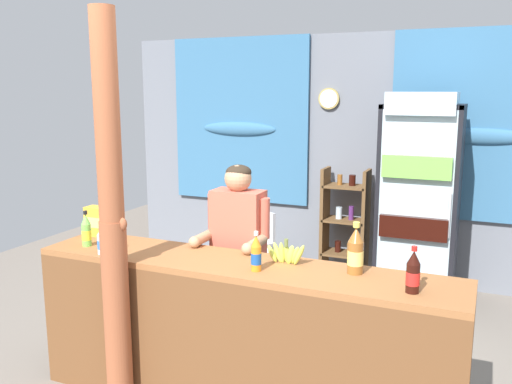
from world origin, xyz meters
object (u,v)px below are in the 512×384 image
object	(u,v)px
snack_box_choco_powder	(100,221)
soda_bottle_cola	(413,273)
soda_bottle_lime_soda	(86,231)
shopkeeper	(238,244)
timber_post	(113,229)
soda_bottle_water	(103,241)
plastic_lawn_chair	(250,248)
soda_bottle_orange_soda	(256,254)
banana_bunch	(286,254)
soda_bottle_iced_tea	(356,252)
drink_fridge	(419,191)
stall_counter	(233,327)
bottle_shelf_rack	(345,224)

from	to	relation	value
snack_box_choco_powder	soda_bottle_cola	bearing A→B (deg)	-6.54
soda_bottle_lime_soda	shopkeeper	bearing A→B (deg)	30.30
timber_post	soda_bottle_water	distance (m)	0.31
timber_post	snack_box_choco_powder	world-z (taller)	timber_post
soda_bottle_lime_soda	soda_bottle_water	distance (m)	0.24
plastic_lawn_chair	snack_box_choco_powder	size ratio (longest dim) A/B	3.99
timber_post	soda_bottle_lime_soda	size ratio (longest dim) A/B	10.09
soda_bottle_orange_soda	banana_bunch	size ratio (longest dim) A/B	0.92
plastic_lawn_chair	soda_bottle_iced_tea	distance (m)	2.28
snack_box_choco_powder	banana_bunch	size ratio (longest dim) A/B	0.82
shopkeeper	snack_box_choco_powder	world-z (taller)	shopkeeper
timber_post	plastic_lawn_chair	xyz separation A→B (m)	(-0.04, 2.11, -0.70)
drink_fridge	soda_bottle_orange_soda	bearing A→B (deg)	-105.18
shopkeeper	drink_fridge	bearing A→B (deg)	60.75
stall_counter	snack_box_choco_powder	world-z (taller)	snack_box_choco_powder
soda_bottle_lime_soda	soda_bottle_water	bearing A→B (deg)	-24.90
drink_fridge	bottle_shelf_rack	xyz separation A→B (m)	(-0.77, 0.31, -0.47)
soda_bottle_orange_soda	snack_box_choco_powder	xyz separation A→B (m)	(-1.37, 0.27, 0.01)
stall_counter	banana_bunch	bearing A→B (deg)	39.08
shopkeeper	soda_bottle_orange_soda	xyz separation A→B (m)	(0.38, -0.54, 0.12)
stall_counter	soda_bottle_cola	bearing A→B (deg)	0.95
soda_bottle_lime_soda	soda_bottle_water	size ratio (longest dim) A/B	1.21
soda_bottle_cola	snack_box_choco_powder	distance (m)	2.28
soda_bottle_iced_tea	soda_bottle_cola	distance (m)	0.40
stall_counter	soda_bottle_lime_soda	bearing A→B (deg)	178.63
bottle_shelf_rack	soda_bottle_cola	distance (m)	2.89
stall_counter	drink_fridge	xyz separation A→B (m)	(0.79, 2.37, 0.51)
stall_counter	timber_post	world-z (taller)	timber_post
soda_bottle_orange_soda	soda_bottle_water	size ratio (longest dim) A/B	1.18
drink_fridge	plastic_lawn_chair	xyz separation A→B (m)	(-1.51, -0.49, -0.61)
snack_box_choco_powder	soda_bottle_iced_tea	bearing A→B (deg)	-2.29
snack_box_choco_powder	stall_counter	bearing A→B (deg)	-12.87
timber_post	banana_bunch	world-z (taller)	timber_post
drink_fridge	banana_bunch	xyz separation A→B (m)	(-0.52, -2.15, -0.07)
bottle_shelf_rack	soda_bottle_cola	size ratio (longest dim) A/B	4.78
stall_counter	drink_fridge	size ratio (longest dim) A/B	1.36
soda_bottle_iced_tea	timber_post	bearing A→B (deg)	-162.37
soda_bottle_lime_soda	snack_box_choco_powder	distance (m)	0.27
stall_counter	plastic_lawn_chair	bearing A→B (deg)	111.11
stall_counter	banana_bunch	size ratio (longest dim) A/B	10.41
shopkeeper	stall_counter	bearing A→B (deg)	-67.91
plastic_lawn_chair	banana_bunch	world-z (taller)	banana_bunch
timber_post	soda_bottle_lime_soda	distance (m)	0.53
soda_bottle_orange_soda	snack_box_choco_powder	distance (m)	1.39
soda_bottle_cola	snack_box_choco_powder	xyz separation A→B (m)	(-2.27, 0.26, -0.00)
stall_counter	shopkeeper	distance (m)	0.70
drink_fridge	plastic_lawn_chair	size ratio (longest dim) A/B	2.34
soda_bottle_cola	soda_bottle_water	world-z (taller)	soda_bottle_cola
shopkeeper	soda_bottle_water	xyz separation A→B (m)	(-0.68, -0.63, 0.11)
soda_bottle_iced_tea	stall_counter	bearing A→B (deg)	-164.02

